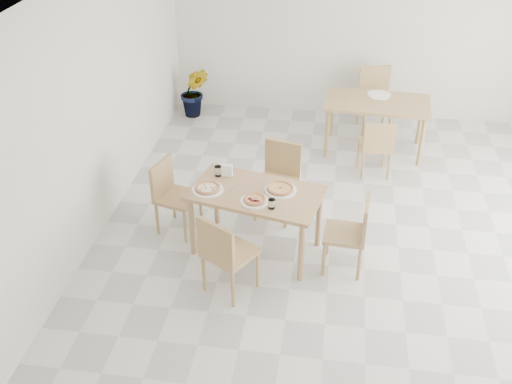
# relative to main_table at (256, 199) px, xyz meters

# --- Properties ---
(main_table) EXTENTS (1.50, 1.05, 0.75)m
(main_table) POSITION_rel_main_table_xyz_m (0.00, 0.00, 0.00)
(main_table) COLOR #A47454
(main_table) RESTS_ON ground
(chair_south) EXTENTS (0.61, 0.61, 0.90)m
(chair_south) POSITION_rel_main_table_xyz_m (-0.20, -0.74, -0.14)
(chair_south) COLOR #A78053
(chair_south) RESTS_ON ground
(chair_north) EXTENTS (0.54, 0.54, 0.90)m
(chair_north) POSITION_rel_main_table_xyz_m (0.16, 0.78, -0.14)
(chair_north) COLOR #A78053
(chair_north) RESTS_ON ground
(chair_west) EXTENTS (0.52, 0.52, 0.85)m
(chair_west) POSITION_rel_main_table_xyz_m (-1.00, 0.27, -0.16)
(chair_west) COLOR #A78053
(chair_west) RESTS_ON ground
(chair_east) EXTENTS (0.45, 0.45, 0.85)m
(chair_east) POSITION_rel_main_table_xyz_m (1.03, -0.17, -0.16)
(chair_east) COLOR #A78053
(chair_east) RESTS_ON ground
(plate_margherita) EXTENTS (0.34, 0.34, 0.02)m
(plate_margherita) POSITION_rel_main_table_xyz_m (0.25, 0.05, 0.10)
(plate_margherita) COLOR white
(plate_margherita) RESTS_ON main_table
(plate_mushroom) EXTENTS (0.33, 0.33, 0.02)m
(plate_mushroom) POSITION_rel_main_table_xyz_m (-0.50, -0.05, 0.10)
(plate_mushroom) COLOR white
(plate_mushroom) RESTS_ON main_table
(plate_pepperoni) EXTENTS (0.30, 0.30, 0.02)m
(plate_pepperoni) POSITION_rel_main_table_xyz_m (0.02, -0.20, 0.10)
(plate_pepperoni) COLOR white
(plate_pepperoni) RESTS_ON main_table
(pizza_margherita) EXTENTS (0.35, 0.35, 0.03)m
(pizza_margherita) POSITION_rel_main_table_xyz_m (0.25, 0.05, 0.13)
(pizza_margherita) COLOR tan
(pizza_margherita) RESTS_ON plate_margherita
(pizza_mushroom) EXTENTS (0.35, 0.35, 0.03)m
(pizza_mushroom) POSITION_rel_main_table_xyz_m (-0.50, -0.05, 0.13)
(pizza_mushroom) COLOR tan
(pizza_mushroom) RESTS_ON plate_mushroom
(pizza_pepperoni) EXTENTS (0.27, 0.27, 0.03)m
(pizza_pepperoni) POSITION_rel_main_table_xyz_m (0.02, -0.20, 0.13)
(pizza_pepperoni) COLOR tan
(pizza_pepperoni) RESTS_ON plate_pepperoni
(tumbler_a) EXTENTS (0.08, 0.08, 0.11)m
(tumbler_a) POSITION_rel_main_table_xyz_m (-0.45, 0.27, 0.15)
(tumbler_a) COLOR white
(tumbler_a) RESTS_ON main_table
(tumbler_b) EXTENTS (0.07, 0.07, 0.10)m
(tumbler_b) POSITION_rel_main_table_xyz_m (0.20, -0.28, 0.14)
(tumbler_b) COLOR white
(tumbler_b) RESTS_ON main_table
(napkin_holder) EXTENTS (0.13, 0.06, 0.14)m
(napkin_holder) POSITION_rel_main_table_xyz_m (-0.35, 0.26, 0.16)
(napkin_holder) COLOR silver
(napkin_holder) RESTS_ON main_table
(fork_a) EXTENTS (0.12, 0.17, 0.01)m
(fork_a) POSITION_rel_main_table_xyz_m (-0.23, -0.01, 0.10)
(fork_a) COLOR silver
(fork_a) RESTS_ON main_table
(fork_b) EXTENTS (0.10, 0.15, 0.01)m
(fork_b) POSITION_rel_main_table_xyz_m (0.37, -0.25, 0.10)
(fork_b) COLOR silver
(fork_b) RESTS_ON main_table
(second_table) EXTENTS (1.45, 0.89, 0.75)m
(second_table) POSITION_rel_main_table_xyz_m (1.31, 2.55, 0.00)
(second_table) COLOR #A78053
(second_table) RESTS_ON ground
(chair_back_s) EXTENTS (0.46, 0.46, 0.81)m
(chair_back_s) POSITION_rel_main_table_xyz_m (1.31, 1.81, -0.19)
(chair_back_s) COLOR #A78053
(chair_back_s) RESTS_ON ground
(chair_back_n) EXTENTS (0.55, 0.55, 0.93)m
(chair_back_n) POSITION_rel_main_table_xyz_m (1.31, 3.30, -0.11)
(chair_back_n) COLOR #A78053
(chair_back_n) RESTS_ON ground
(plate_empty) EXTENTS (0.32, 0.32, 0.02)m
(plate_empty) POSITION_rel_main_table_xyz_m (1.33, 2.75, 0.10)
(plate_empty) COLOR white
(plate_empty) RESTS_ON second_table
(potted_plant) EXTENTS (0.50, 0.43, 0.81)m
(potted_plant) POSITION_rel_main_table_xyz_m (-1.46, 3.31, -0.25)
(potted_plant) COLOR #226C20
(potted_plant) RESTS_ON ground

